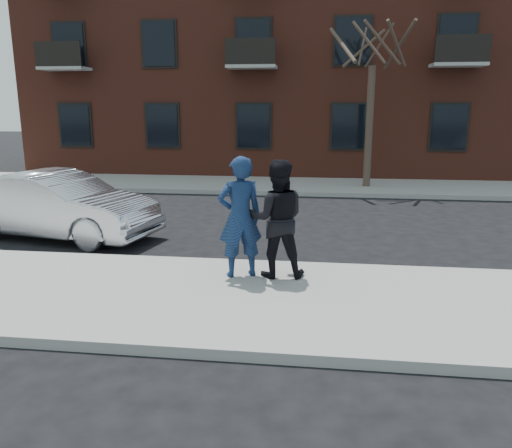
# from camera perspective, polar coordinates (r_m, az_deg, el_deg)

# --- Properties ---
(ground) EXTENTS (100.00, 100.00, 0.00)m
(ground) POSITION_cam_1_polar(r_m,az_deg,el_deg) (8.41, -12.79, -7.82)
(ground) COLOR black
(ground) RESTS_ON ground
(near_sidewalk) EXTENTS (50.00, 3.50, 0.15)m
(near_sidewalk) POSITION_cam_1_polar(r_m,az_deg,el_deg) (8.16, -13.41, -7.94)
(near_sidewalk) COLOR gray
(near_sidewalk) RESTS_ON ground
(near_curb) EXTENTS (50.00, 0.10, 0.15)m
(near_curb) POSITION_cam_1_polar(r_m,az_deg,el_deg) (9.77, -9.73, -4.21)
(near_curb) COLOR #999691
(near_curb) RESTS_ON ground
(far_sidewalk) EXTENTS (50.00, 3.50, 0.15)m
(far_sidewalk) POSITION_cam_1_polar(r_m,az_deg,el_deg) (19.03, -1.26, 4.52)
(far_sidewalk) COLOR gray
(far_sidewalk) RESTS_ON ground
(far_curb) EXTENTS (50.00, 0.10, 0.15)m
(far_curb) POSITION_cam_1_polar(r_m,az_deg,el_deg) (17.27, -2.14, 3.61)
(far_curb) COLOR #999691
(far_curb) RESTS_ON ground
(apartment_building) EXTENTS (24.30, 10.30, 12.30)m
(apartment_building) POSITION_cam_1_polar(r_m,az_deg,el_deg) (25.55, 5.81, 20.38)
(apartment_building) COLOR maroon
(apartment_building) RESTS_ON ground
(street_tree) EXTENTS (3.60, 3.60, 6.80)m
(street_tree) POSITION_cam_1_polar(r_m,az_deg,el_deg) (18.60, 13.35, 20.83)
(street_tree) COLOR #3D2E24
(street_tree) RESTS_ON far_sidewalk
(silver_sedan) EXTENTS (4.89, 2.52, 1.53)m
(silver_sedan) POSITION_cam_1_polar(r_m,az_deg,el_deg) (12.30, -21.67, 1.98)
(silver_sedan) COLOR silver
(silver_sedan) RESTS_ON ground
(man_hoodie) EXTENTS (0.88, 0.73, 2.05)m
(man_hoodie) POSITION_cam_1_polar(r_m,az_deg,el_deg) (8.34, -1.84, 0.78)
(man_hoodie) COLOR navy
(man_hoodie) RESTS_ON near_sidewalk
(man_peacoat) EXTENTS (1.04, 0.85, 1.99)m
(man_peacoat) POSITION_cam_1_polar(r_m,az_deg,el_deg) (8.35, 2.42, 0.58)
(man_peacoat) COLOR black
(man_peacoat) RESTS_ON near_sidewalk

